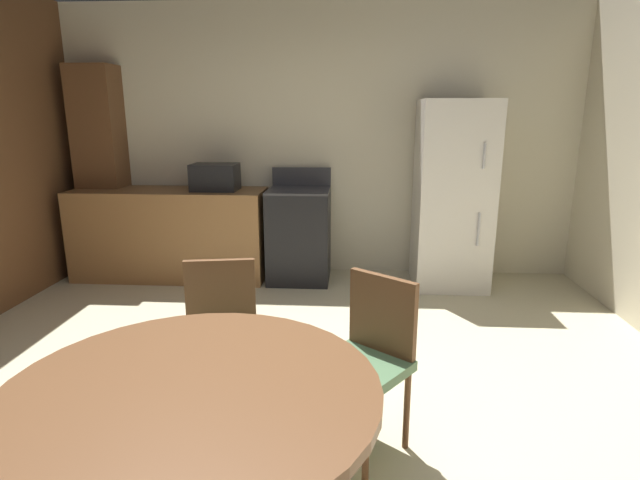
# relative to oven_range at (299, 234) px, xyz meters

# --- Properties ---
(ground_plane) EXTENTS (14.00, 14.00, 0.00)m
(ground_plane) POSITION_rel_oven_range_xyz_m (0.17, -2.61, -0.47)
(ground_plane) COLOR beige
(wall_back) EXTENTS (5.47, 0.12, 2.70)m
(wall_back) POSITION_rel_oven_range_xyz_m (0.17, 0.40, 0.88)
(wall_back) COLOR beige
(wall_back) RESTS_ON ground
(kitchen_counter) EXTENTS (1.91, 0.60, 0.90)m
(kitchen_counter) POSITION_rel_oven_range_xyz_m (-1.31, -0.00, -0.02)
(kitchen_counter) COLOR olive
(kitchen_counter) RESTS_ON ground
(pantry_column) EXTENTS (0.44, 0.36, 2.10)m
(pantry_column) POSITION_rel_oven_range_xyz_m (-2.04, 0.18, 0.58)
(pantry_column) COLOR brown
(pantry_column) RESTS_ON ground
(oven_range) EXTENTS (0.60, 0.60, 1.10)m
(oven_range) POSITION_rel_oven_range_xyz_m (0.00, 0.00, 0.00)
(oven_range) COLOR black
(oven_range) RESTS_ON ground
(refrigerator) EXTENTS (0.68, 0.68, 1.76)m
(refrigerator) POSITION_rel_oven_range_xyz_m (1.47, -0.05, 0.41)
(refrigerator) COLOR silver
(refrigerator) RESTS_ON ground
(microwave) EXTENTS (0.44, 0.32, 0.26)m
(microwave) POSITION_rel_oven_range_xyz_m (-0.82, -0.00, 0.56)
(microwave) COLOR black
(microwave) RESTS_ON kitchen_counter
(dining_table) EXTENTS (1.26, 1.26, 0.76)m
(dining_table) POSITION_rel_oven_range_xyz_m (0.00, -3.37, 0.14)
(dining_table) COLOR brown
(dining_table) RESTS_ON ground
(chair_north) EXTENTS (0.46, 0.46, 0.87)m
(chair_north) POSITION_rel_oven_range_xyz_m (-0.17, -2.39, 0.03)
(chair_north) COLOR brown
(chair_north) RESTS_ON ground
(chair_northeast) EXTENTS (0.56, 0.56, 0.87)m
(chair_northeast) POSITION_rel_oven_range_xyz_m (0.61, -2.58, 0.03)
(chair_northeast) COLOR brown
(chair_northeast) RESTS_ON ground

